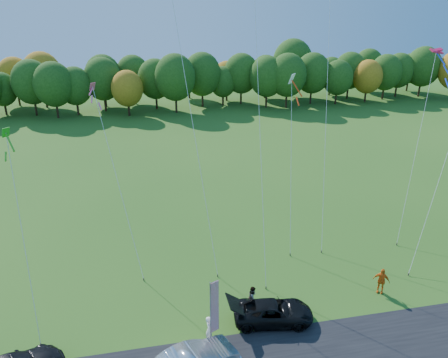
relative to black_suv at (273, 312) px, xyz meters
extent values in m
plane|color=#275817|center=(-1.76, 0.34, -0.67)|extent=(160.00, 160.00, 0.00)
imported|color=black|center=(0.00, 0.00, 0.00)|extent=(5.13, 2.98, 1.34)
imported|color=white|center=(-4.10, -0.96, 0.22)|extent=(0.48, 0.69, 1.78)
imported|color=gray|center=(-0.89, 1.46, 0.11)|extent=(0.91, 0.97, 1.57)
imported|color=orange|center=(7.89, 1.27, 0.25)|extent=(1.14, 0.99, 1.84)
cylinder|color=#999999|center=(-4.10, -1.33, 1.53)|extent=(0.06, 0.06, 4.41)
cube|color=red|center=(-3.84, -1.22, 1.98)|extent=(0.51, 0.26, 3.31)
cube|color=navy|center=(-3.84, -1.19, 3.20)|extent=(0.51, 0.25, 0.86)
cylinder|color=#4C3F33|center=(-2.46, 5.18, -0.57)|extent=(0.08, 0.08, 0.20)
cylinder|color=#4C3F33|center=(6.04, 6.66, -0.57)|extent=(0.08, 0.08, 0.20)
cylinder|color=#4C3F33|center=(0.50, 3.14, -0.57)|extent=(0.08, 0.08, 0.20)
cylinder|color=#4C3F33|center=(12.39, 6.48, -0.57)|extent=(0.08, 0.08, 0.20)
cube|color=#E9194B|center=(17.72, 13.02, 13.51)|extent=(2.71, 0.96, 1.07)
cylinder|color=#4C3F33|center=(-13.58, 0.66, -0.57)|extent=(0.08, 0.08, 0.20)
cube|color=green|center=(-14.26, 4.47, 10.91)|extent=(0.92, 0.92, 1.08)
cylinder|color=#4C3F33|center=(3.51, 6.74, -0.57)|extent=(0.08, 0.08, 0.20)
cube|color=white|center=(4.63, 11.67, 11.92)|extent=(1.28, 1.28, 1.53)
cylinder|color=#4C3F33|center=(-7.62, 5.78, -0.57)|extent=(0.08, 0.08, 0.20)
cube|color=#C6425E|center=(-10.24, 13.27, 11.60)|extent=(0.99, 0.99, 1.17)
cylinder|color=#4C3F33|center=(10.91, 2.58, -0.57)|extent=(0.08, 0.08, 0.20)
camera|label=1|loc=(-7.23, -20.28, 17.72)|focal=35.00mm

